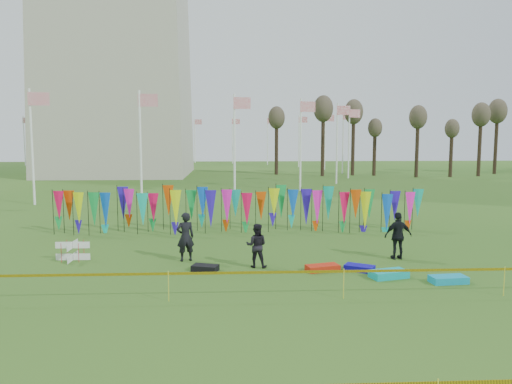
{
  "coord_description": "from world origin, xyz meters",
  "views": [
    {
      "loc": [
        -0.28,
        -15.23,
        4.76
      ],
      "look_at": [
        0.79,
        6.0,
        2.37
      ],
      "focal_mm": 35.0,
      "sensor_mm": 36.0,
      "label": 1
    }
  ],
  "objects_px": {
    "person_mid": "(256,245)",
    "kite_bag_teal": "(448,279)",
    "kite_bag_red": "(323,268)",
    "box_kite": "(73,251)",
    "kite_bag_black": "(205,268)",
    "person_left": "(185,237)",
    "person_right": "(398,236)",
    "kite_bag_blue": "(359,268)",
    "kite_bag_turquoise": "(389,274)"
  },
  "relations": [
    {
      "from": "person_mid",
      "to": "kite_bag_teal",
      "type": "distance_m",
      "value": 6.6
    },
    {
      "from": "kite_bag_red",
      "to": "person_mid",
      "type": "bearing_deg",
      "value": 164.98
    },
    {
      "from": "box_kite",
      "to": "kite_bag_black",
      "type": "xyz_separation_m",
      "value": [
        5.16,
        -1.76,
        -0.27
      ]
    },
    {
      "from": "person_left",
      "to": "person_right",
      "type": "height_order",
      "value": "person_left"
    },
    {
      "from": "kite_bag_red",
      "to": "kite_bag_black",
      "type": "bearing_deg",
      "value": 177.18
    },
    {
      "from": "person_right",
      "to": "kite_bag_red",
      "type": "bearing_deg",
      "value": 21.46
    },
    {
      "from": "box_kite",
      "to": "person_right",
      "type": "bearing_deg",
      "value": -1.87
    },
    {
      "from": "kite_bag_blue",
      "to": "kite_bag_red",
      "type": "distance_m",
      "value": 1.31
    },
    {
      "from": "person_left",
      "to": "kite_bag_blue",
      "type": "relative_size",
      "value": 1.86
    },
    {
      "from": "person_left",
      "to": "kite_bag_blue",
      "type": "xyz_separation_m",
      "value": [
        6.29,
        -1.76,
        -0.83
      ]
    },
    {
      "from": "person_left",
      "to": "kite_bag_black",
      "type": "distance_m",
      "value": 1.88
    },
    {
      "from": "person_right",
      "to": "kite_bag_teal",
      "type": "bearing_deg",
      "value": 96.45
    },
    {
      "from": "kite_bag_blue",
      "to": "kite_bag_red",
      "type": "bearing_deg",
      "value": 176.03
    },
    {
      "from": "person_mid",
      "to": "person_right",
      "type": "height_order",
      "value": "person_right"
    },
    {
      "from": "kite_bag_blue",
      "to": "kite_bag_black",
      "type": "distance_m",
      "value": 5.48
    },
    {
      "from": "person_right",
      "to": "kite_bag_turquoise",
      "type": "bearing_deg",
      "value": 61.22
    },
    {
      "from": "person_right",
      "to": "kite_bag_black",
      "type": "xyz_separation_m",
      "value": [
        -7.4,
        -1.35,
        -0.82
      ]
    },
    {
      "from": "person_left",
      "to": "kite_bag_teal",
      "type": "xyz_separation_m",
      "value": [
        8.82,
        -3.33,
        -0.83
      ]
    },
    {
      "from": "person_mid",
      "to": "kite_bag_teal",
      "type": "height_order",
      "value": "person_mid"
    },
    {
      "from": "box_kite",
      "to": "person_left",
      "type": "height_order",
      "value": "person_left"
    },
    {
      "from": "person_left",
      "to": "person_mid",
      "type": "xyz_separation_m",
      "value": [
        2.67,
        -1.05,
        -0.14
      ]
    },
    {
      "from": "box_kite",
      "to": "kite_bag_teal",
      "type": "relative_size",
      "value": 0.63
    },
    {
      "from": "person_left",
      "to": "kite_bag_black",
      "type": "height_order",
      "value": "person_left"
    },
    {
      "from": "box_kite",
      "to": "kite_bag_turquoise",
      "type": "bearing_deg",
      "value": -14.41
    },
    {
      "from": "kite_bag_red",
      "to": "kite_bag_black",
      "type": "relative_size",
      "value": 1.29
    },
    {
      "from": "box_kite",
      "to": "kite_bag_teal",
      "type": "height_order",
      "value": "box_kite"
    },
    {
      "from": "kite_bag_blue",
      "to": "kite_bag_red",
      "type": "xyz_separation_m",
      "value": [
        -1.3,
        0.09,
        0.0
      ]
    },
    {
      "from": "box_kite",
      "to": "kite_bag_turquoise",
      "type": "distance_m",
      "value": 11.78
    },
    {
      "from": "person_left",
      "to": "kite_bag_red",
      "type": "height_order",
      "value": "person_left"
    },
    {
      "from": "person_right",
      "to": "kite_bag_black",
      "type": "relative_size",
      "value": 2.04
    },
    {
      "from": "box_kite",
      "to": "person_mid",
      "type": "height_order",
      "value": "person_mid"
    },
    {
      "from": "person_left",
      "to": "kite_bag_teal",
      "type": "relative_size",
      "value": 1.6
    },
    {
      "from": "person_mid",
      "to": "kite_bag_red",
      "type": "height_order",
      "value": "person_mid"
    },
    {
      "from": "person_right",
      "to": "kite_bag_blue",
      "type": "height_order",
      "value": "person_right"
    },
    {
      "from": "person_mid",
      "to": "kite_bag_blue",
      "type": "height_order",
      "value": "person_mid"
    },
    {
      "from": "box_kite",
      "to": "person_left",
      "type": "distance_m",
      "value": 4.39
    },
    {
      "from": "kite_bag_teal",
      "to": "kite_bag_turquoise",
      "type": "bearing_deg",
      "value": 158.73
    },
    {
      "from": "person_left",
      "to": "kite_bag_red",
      "type": "xyz_separation_m",
      "value": [
        4.99,
        -1.67,
        -0.83
      ]
    },
    {
      "from": "box_kite",
      "to": "kite_bag_blue",
      "type": "relative_size",
      "value": 0.73
    },
    {
      "from": "kite_bag_blue",
      "to": "box_kite",
      "type": "bearing_deg",
      "value": 169.07
    },
    {
      "from": "box_kite",
      "to": "kite_bag_blue",
      "type": "bearing_deg",
      "value": -10.93
    },
    {
      "from": "person_left",
      "to": "person_right",
      "type": "xyz_separation_m",
      "value": [
        8.22,
        -0.12,
        -0.02
      ]
    },
    {
      "from": "person_left",
      "to": "person_right",
      "type": "distance_m",
      "value": 8.22
    },
    {
      "from": "kite_bag_turquoise",
      "to": "kite_bag_teal",
      "type": "distance_m",
      "value": 1.88
    },
    {
      "from": "kite_bag_blue",
      "to": "kite_bag_teal",
      "type": "distance_m",
      "value": 2.97
    },
    {
      "from": "kite_bag_teal",
      "to": "box_kite",
      "type": "bearing_deg",
      "value": 164.64
    },
    {
      "from": "person_left",
      "to": "kite_bag_teal",
      "type": "distance_m",
      "value": 9.46
    },
    {
      "from": "kite_bag_blue",
      "to": "kite_bag_black",
      "type": "xyz_separation_m",
      "value": [
        -5.47,
        0.3,
        -0.0
      ]
    },
    {
      "from": "person_right",
      "to": "kite_bag_turquoise",
      "type": "relative_size",
      "value": 1.48
    },
    {
      "from": "kite_bag_red",
      "to": "kite_bag_black",
      "type": "height_order",
      "value": "kite_bag_red"
    }
  ]
}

